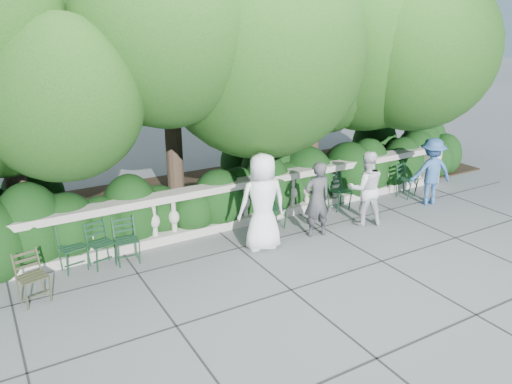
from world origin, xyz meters
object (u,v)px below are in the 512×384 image
chair_b (79,273)px  person_casual_man (366,188)px  chair_weathered (40,306)px  chair_a (130,266)px  chair_e (411,198)px  person_businessman (262,202)px  chair_f (343,211)px  chair_d (278,230)px  person_woman_grey (317,199)px  person_older_blue (431,172)px  chair_c (107,269)px

chair_b → person_casual_man: bearing=-17.8°
chair_weathered → person_casual_man: 6.56m
chair_a → chair_e: same height
person_casual_man → person_businessman: bearing=21.4°
chair_e → chair_f: bearing=157.9°
chair_d → person_woman_grey: (0.55, -0.58, 0.78)m
chair_e → chair_weathered: bearing=166.8°
person_woman_grey → person_older_blue: size_ratio=0.98×
chair_f → person_casual_man: bearing=-99.4°
person_woman_grey → person_older_blue: (3.39, 0.12, 0.01)m
chair_e → chair_f: 1.99m
chair_c → chair_a: bearing=-26.8°
chair_a → person_older_blue: person_older_blue is taller
chair_f → person_businessman: bearing=-166.4°
chair_f → person_woman_grey: bearing=-152.5°
chair_b → chair_e: 7.87m
chair_b → person_older_blue: size_ratio=0.53×
person_older_blue → person_woman_grey: bearing=19.6°
chair_c → chair_b: bearing=156.3°
chair_a → person_businessman: bearing=-8.3°
chair_b → chair_f: same height
chair_f → person_casual_man: (-0.10, -0.79, 0.80)m
chair_d → chair_e: same height
chair_f → chair_e: bearing=-7.2°
chair_b → chair_c: (0.47, -0.09, 0.00)m
chair_weathered → person_casual_man: size_ratio=0.52×
person_woman_grey → person_casual_man: size_ratio=0.97×
chair_d → person_businessman: 1.29m
person_woman_grey → person_older_blue: bearing=-169.9°
chair_weathered → person_older_blue: size_ratio=0.53×
chair_b → person_businessman: 3.50m
chair_a → chair_weathered: 1.70m
chair_b → person_woman_grey: bearing=-19.6°
chair_a → chair_b: (-0.86, 0.19, 0.00)m
chair_e → person_casual_man: (-2.09, -0.61, 0.80)m
chair_f → person_woman_grey: person_woman_grey is taller
chair_c → person_businessman: size_ratio=0.45×
chair_b → chair_weathered: bearing=-143.5°
chair_f → person_woman_grey: size_ratio=0.54×
chair_a → chair_e: bearing=4.6°
chair_c → chair_d: bearing=-14.4°
chair_a → person_woman_grey: bearing=-4.6°
chair_b → chair_f: (5.88, -0.03, 0.00)m
person_businessman → person_older_blue: person_businessman is taller
chair_a → chair_f: size_ratio=1.00×
chair_c → chair_weathered: bearing=-163.4°
chair_e → person_casual_man: bearing=179.5°
chair_e → person_businessman: 4.71m
chair_weathered → person_woman_grey: bearing=-13.2°
chair_c → chair_d: (3.51, -0.12, 0.00)m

